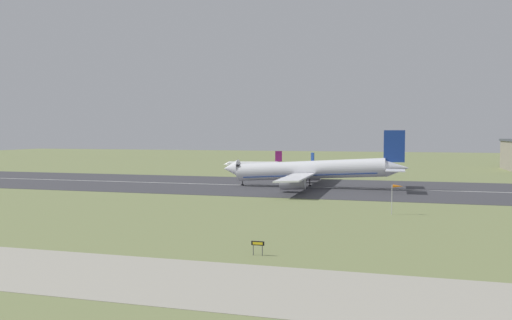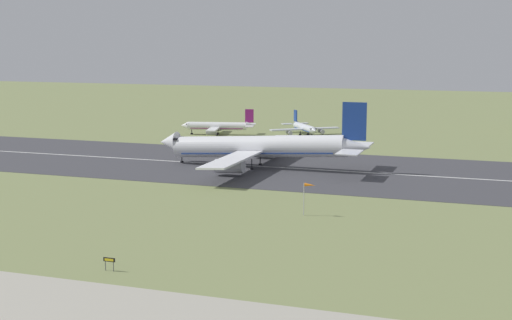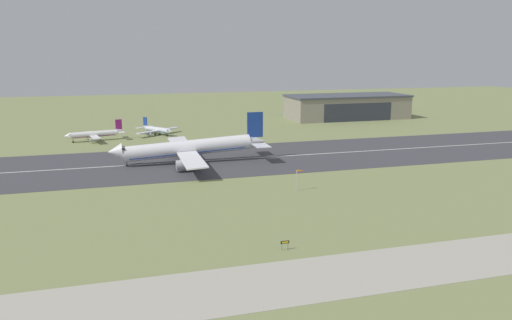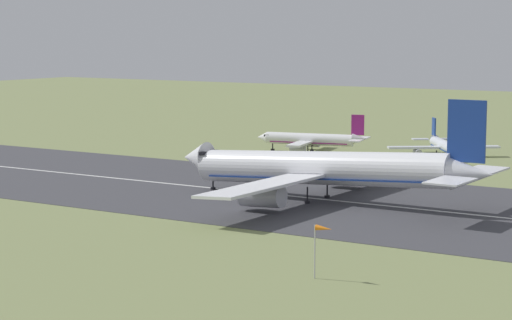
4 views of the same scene
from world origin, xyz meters
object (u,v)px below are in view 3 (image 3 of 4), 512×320
at_px(airplane_parked_west, 94,134).
at_px(airplane_parked_centre, 157,130).
at_px(airplane_landing, 189,148).
at_px(windsock_pole, 300,172).
at_px(runway_sign, 285,243).

relative_size(airplane_parked_west, airplane_parked_centre, 1.23).
xyz_separation_m(airplane_landing, airplane_parked_centre, (-4.91, 60.46, -2.57)).
bearing_deg(windsock_pole, airplane_parked_west, 119.90).
relative_size(airplane_landing, runway_sign, 29.66).
bearing_deg(airplane_parked_west, airplane_parked_centre, 17.34).
relative_size(airplane_parked_centre, windsock_pole, 3.47).
xyz_separation_m(airplane_landing, airplane_parked_west, (-31.15, 52.27, -2.14)).
xyz_separation_m(airplane_landing, windsock_pole, (22.95, -41.83, 0.17)).
distance_m(airplane_parked_west, runway_sign, 136.34).
distance_m(airplane_parked_west, windsock_pole, 108.57).
distance_m(airplane_landing, windsock_pole, 47.72).
bearing_deg(airplane_parked_centre, airplane_landing, -85.35).
distance_m(airplane_landing, runway_sign, 79.28).
bearing_deg(airplane_parked_west, airplane_landing, -59.21).
relative_size(airplane_landing, airplane_parked_west, 2.20).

